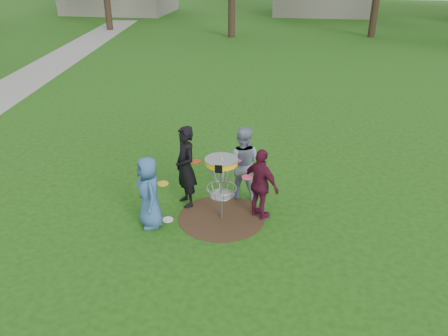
% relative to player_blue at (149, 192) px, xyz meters
% --- Properties ---
extents(ground, '(100.00, 100.00, 0.00)m').
position_rel_player_blue_xyz_m(ground, '(1.35, 0.49, -0.74)').
color(ground, '#19470F').
rests_on(ground, ground).
extents(dirt_patch, '(1.80, 1.80, 0.01)m').
position_rel_player_blue_xyz_m(dirt_patch, '(1.35, 0.49, -0.74)').
color(dirt_patch, '#47331E').
rests_on(dirt_patch, ground).
extents(concrete_path, '(7.75, 39.92, 0.02)m').
position_rel_player_blue_xyz_m(concrete_path, '(-8.65, 8.49, -0.73)').
color(concrete_path, '#9E9E99').
rests_on(concrete_path, ground).
extents(player_blue, '(0.79, 0.87, 1.49)m').
position_rel_player_blue_xyz_m(player_blue, '(0.00, 0.00, 0.00)').
color(player_blue, '#32578A').
rests_on(player_blue, ground).
extents(player_black, '(0.73, 0.78, 1.79)m').
position_rel_player_blue_xyz_m(player_black, '(0.52, 0.91, 0.15)').
color(player_black, black).
rests_on(player_black, ground).
extents(player_grey, '(0.84, 0.67, 1.66)m').
position_rel_player_blue_xyz_m(player_grey, '(1.65, 1.43, 0.09)').
color(player_grey, gray).
rests_on(player_grey, ground).
extents(player_maroon, '(0.93, 0.83, 1.52)m').
position_rel_player_blue_xyz_m(player_maroon, '(2.13, 0.65, 0.01)').
color(player_maroon, '#4F1228').
rests_on(player_maroon, ground).
extents(disc_on_grass, '(0.22, 0.22, 0.02)m').
position_rel_player_blue_xyz_m(disc_on_grass, '(0.28, 0.21, -0.73)').
color(disc_on_grass, silver).
rests_on(disc_on_grass, ground).
extents(disc_golf_basket, '(0.66, 0.67, 1.38)m').
position_rel_player_blue_xyz_m(disc_golf_basket, '(1.35, 0.49, 0.28)').
color(disc_golf_basket, '#9EA0A5').
rests_on(disc_golf_basket, ground).
extents(held_discs, '(1.81, 1.29, 0.21)m').
position_rel_player_blue_xyz_m(held_discs, '(1.11, 0.66, 0.25)').
color(held_discs, gold).
rests_on(held_discs, ground).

